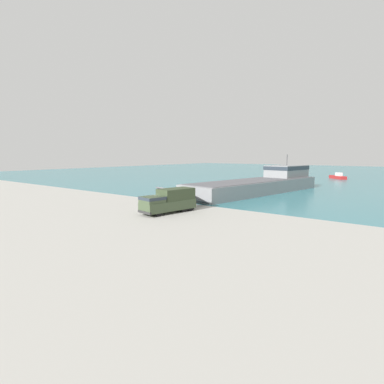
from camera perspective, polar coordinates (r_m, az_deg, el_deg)
ground_plane at (r=40.00m, az=-6.32°, el=-3.63°), size 240.00×240.00×0.00m
water_surface at (r=128.90m, az=24.90°, el=3.20°), size 240.00×180.00×0.01m
landing_craft at (r=61.64m, az=13.25°, el=1.74°), size 13.81×39.20×7.46m
military_truck at (r=38.60m, az=-4.40°, el=-1.66°), size 3.83×7.87×3.05m
soldier_on_ramp at (r=40.90m, az=-6.21°, el=-2.04°), size 0.50×0.43×1.64m
moored_boat_b at (r=102.40m, az=26.03°, el=2.64°), size 5.94×6.34×1.95m
mooring_bollard at (r=47.67m, az=-4.23°, el=-1.32°), size 0.27×0.27×0.80m
cargo_crate at (r=38.77m, az=-7.35°, el=-3.47°), size 0.78×0.90×0.69m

